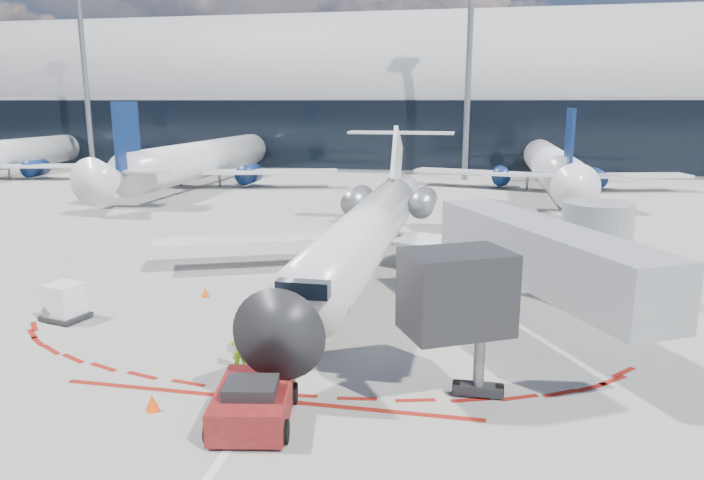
% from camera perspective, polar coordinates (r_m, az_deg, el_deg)
% --- Properties ---
extents(ground, '(260.00, 260.00, 0.00)m').
position_cam_1_polar(ground, '(31.30, -1.09, -4.95)').
color(ground, slate).
rests_on(ground, ground).
extents(apron_centerline, '(0.25, 40.00, 0.01)m').
position_cam_1_polar(apron_centerline, '(33.17, -0.35, -3.92)').
color(apron_centerline, silver).
rests_on(apron_centerline, ground).
extents(apron_stop_bar, '(14.00, 0.25, 0.01)m').
position_cam_1_polar(apron_stop_bar, '(21.00, -8.00, -14.17)').
color(apron_stop_bar, maroon).
rests_on(apron_stop_bar, ground).
extents(terminal_building, '(150.00, 24.15, 24.00)m').
position_cam_1_polar(terminal_building, '(94.36, 7.51, 11.89)').
color(terminal_building, '#9A9DA0').
rests_on(terminal_building, ground).
extents(jet_bridge, '(10.03, 15.20, 4.90)m').
position_cam_1_polar(jet_bridge, '(27.13, 18.10, -1.73)').
color(jet_bridge, gray).
rests_on(jet_bridge, ground).
extents(light_mast_west, '(0.70, 0.70, 25.00)m').
position_cam_1_polar(light_mast_west, '(92.77, -23.09, 13.48)').
color(light_mast_west, slate).
rests_on(light_mast_west, ground).
extents(light_mast_centre, '(0.70, 0.70, 25.00)m').
position_cam_1_polar(light_mast_centre, '(77.24, 10.54, 14.63)').
color(light_mast_centre, slate).
rests_on(light_mast_centre, ground).
extents(regional_jet, '(25.04, 30.88, 7.73)m').
position_cam_1_polar(regional_jet, '(34.32, 1.60, 1.07)').
color(regional_jet, silver).
rests_on(regional_jet, ground).
extents(pushback_tug, '(2.85, 5.61, 1.43)m').
position_cam_1_polar(pushback_tug, '(19.48, -8.95, -14.38)').
color(pushback_tug, '#600D16').
rests_on(pushback_tug, ground).
extents(ramp_worker, '(0.70, 0.67, 1.61)m').
position_cam_1_polar(ramp_worker, '(22.87, -10.19, -9.75)').
color(ramp_worker, '#8ED716').
rests_on(ramp_worker, ground).
extents(uld_container, '(2.03, 1.83, 1.63)m').
position_cam_1_polar(uld_container, '(30.25, -24.69, -5.15)').
color(uld_container, black).
rests_on(uld_container, ground).
extents(safety_cone_left, '(0.37, 0.37, 0.52)m').
position_cam_1_polar(safety_cone_left, '(31.59, -13.18, -4.63)').
color(safety_cone_left, '#FF4C05').
rests_on(safety_cone_left, ground).
extents(safety_cone_right, '(0.41, 0.41, 0.57)m').
position_cam_1_polar(safety_cone_right, '(20.96, -17.70, -13.88)').
color(safety_cone_right, '#FF4C05').
rests_on(safety_cone_right, ground).
extents(bg_airliner_1, '(36.18, 38.30, 11.70)m').
position_cam_1_polar(bg_airliner_1, '(72.94, -13.51, 9.40)').
color(bg_airliner_1, silver).
rests_on(bg_airliner_1, ground).
extents(bg_airliner_2, '(34.00, 36.00, 11.00)m').
position_cam_1_polar(bg_airliner_2, '(71.45, 17.59, 8.83)').
color(bg_airliner_2, silver).
rests_on(bg_airliner_2, ground).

